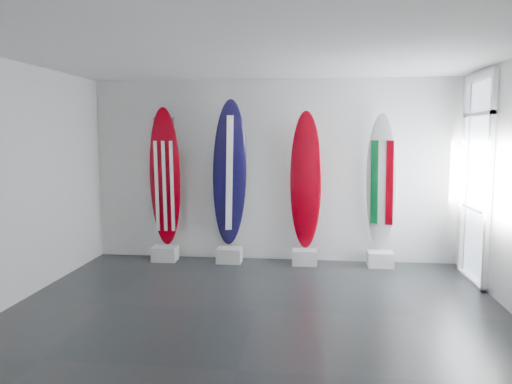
# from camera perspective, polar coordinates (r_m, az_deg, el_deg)

# --- Properties ---
(floor) EXTENTS (6.00, 6.00, 0.00)m
(floor) POSITION_cam_1_polar(r_m,az_deg,el_deg) (6.10, -0.01, -13.44)
(floor) COLOR black
(floor) RESTS_ON ground
(ceiling) EXTENTS (6.00, 6.00, 0.00)m
(ceiling) POSITION_cam_1_polar(r_m,az_deg,el_deg) (5.80, -0.01, 15.62)
(ceiling) COLOR white
(ceiling) RESTS_ON wall_back
(wall_back) EXTENTS (6.00, 0.00, 6.00)m
(wall_back) POSITION_cam_1_polar(r_m,az_deg,el_deg) (8.24, 1.89, 2.47)
(wall_back) COLOR silver
(wall_back) RESTS_ON ground
(wall_front) EXTENTS (6.00, 0.00, 6.00)m
(wall_front) POSITION_cam_1_polar(r_m,az_deg,el_deg) (3.31, -4.76, -3.65)
(wall_front) COLOR silver
(wall_front) RESTS_ON ground
(wall_left) EXTENTS (0.00, 5.00, 5.00)m
(wall_left) POSITION_cam_1_polar(r_m,az_deg,el_deg) (6.78, -26.12, 0.93)
(wall_left) COLOR silver
(wall_left) RESTS_ON ground
(display_block_usa) EXTENTS (0.40, 0.30, 0.24)m
(display_block_usa) POSITION_cam_1_polar(r_m,az_deg,el_deg) (8.46, -10.44, -6.99)
(display_block_usa) COLOR silver
(display_block_usa) RESTS_ON floor
(surfboard_usa) EXTENTS (0.53, 0.21, 2.31)m
(surfboard_usa) POSITION_cam_1_polar(r_m,az_deg,el_deg) (8.36, -10.43, 1.68)
(surfboard_usa) COLOR #80000B
(surfboard_usa) RESTS_ON display_block_usa
(display_block_navy) EXTENTS (0.40, 0.30, 0.24)m
(display_block_navy) POSITION_cam_1_polar(r_m,az_deg,el_deg) (8.22, -3.10, -7.29)
(display_block_navy) COLOR silver
(display_block_navy) RESTS_ON floor
(surfboard_navy) EXTENTS (0.66, 0.60, 2.43)m
(surfboard_navy) POSITION_cam_1_polar(r_m,az_deg,el_deg) (8.11, -3.04, 2.03)
(surfboard_navy) COLOR black
(surfboard_navy) RESTS_ON display_block_navy
(display_block_swiss) EXTENTS (0.40, 0.30, 0.24)m
(display_block_swiss) POSITION_cam_1_polar(r_m,az_deg,el_deg) (8.12, 5.64, -7.49)
(display_block_swiss) COLOR silver
(display_block_swiss) RESTS_ON floor
(surfboard_swiss) EXTENTS (0.52, 0.24, 2.24)m
(surfboard_swiss) POSITION_cam_1_polar(r_m,az_deg,el_deg) (8.01, 5.75, 1.30)
(surfboard_swiss) COLOR #80000B
(surfboard_swiss) RESTS_ON display_block_swiss
(display_block_italy) EXTENTS (0.40, 0.30, 0.24)m
(display_block_italy) POSITION_cam_1_polar(r_m,az_deg,el_deg) (8.20, 14.11, -7.53)
(display_block_italy) COLOR silver
(display_block_italy) RESTS_ON floor
(surfboard_italy) EXTENTS (0.54, 0.37, 2.20)m
(surfboard_italy) POSITION_cam_1_polar(r_m,az_deg,el_deg) (8.09, 14.26, 1.04)
(surfboard_italy) COLOR white
(surfboard_italy) RESTS_ON display_block_italy
(wall_outlet) EXTENTS (0.09, 0.02, 0.13)m
(wall_outlet) POSITION_cam_1_polar(r_m,az_deg,el_deg) (8.91, -14.13, -4.89)
(wall_outlet) COLOR silver
(wall_outlet) RESTS_ON wall_back
(glass_door) EXTENTS (0.12, 1.16, 2.85)m
(glass_door) POSITION_cam_1_polar(r_m,az_deg,el_deg) (7.64, 24.09, 1.02)
(glass_door) COLOR white
(glass_door) RESTS_ON floor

